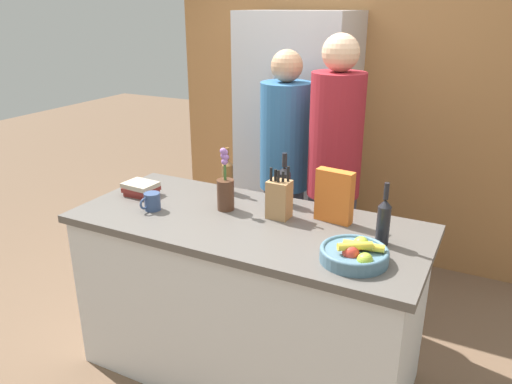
{
  "coord_description": "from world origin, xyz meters",
  "views": [
    {
      "loc": [
        1.09,
        -2.04,
        1.94
      ],
      "look_at": [
        0.0,
        0.1,
        1.04
      ],
      "focal_mm": 35.0,
      "sensor_mm": 36.0,
      "label": 1
    }
  ],
  "objects_px": {
    "bottle_wine": "(228,175)",
    "fruit_bowl": "(355,254)",
    "cereal_box": "(334,196)",
    "refrigerator": "(297,143)",
    "knife_block": "(279,199)",
    "coffee_mug": "(152,202)",
    "bottle_oil": "(284,184)",
    "person_in_blue": "(334,169)",
    "book_stack": "(141,189)",
    "bottle_vinegar": "(384,220)",
    "person_at_sink": "(285,166)",
    "flower_vase": "(225,190)"
  },
  "relations": [
    {
      "from": "bottle_wine",
      "to": "fruit_bowl",
      "type": "bearing_deg",
      "value": -28.17
    },
    {
      "from": "bottle_wine",
      "to": "cereal_box",
      "type": "bearing_deg",
      "value": -9.7
    },
    {
      "from": "refrigerator",
      "to": "cereal_box",
      "type": "bearing_deg",
      "value": -59.91
    },
    {
      "from": "knife_block",
      "to": "coffee_mug",
      "type": "relative_size",
      "value": 2.27
    },
    {
      "from": "bottle_oil",
      "to": "person_in_blue",
      "type": "height_order",
      "value": "person_in_blue"
    },
    {
      "from": "cereal_box",
      "to": "book_stack",
      "type": "relative_size",
      "value": 1.43
    },
    {
      "from": "person_in_blue",
      "to": "coffee_mug",
      "type": "bearing_deg",
      "value": -117.69
    },
    {
      "from": "fruit_bowl",
      "to": "person_in_blue",
      "type": "relative_size",
      "value": 0.16
    },
    {
      "from": "coffee_mug",
      "to": "bottle_vinegar",
      "type": "xyz_separation_m",
      "value": [
        1.18,
        0.15,
        0.07
      ]
    },
    {
      "from": "book_stack",
      "to": "bottle_oil",
      "type": "distance_m",
      "value": 0.82
    },
    {
      "from": "knife_block",
      "to": "person_at_sink",
      "type": "xyz_separation_m",
      "value": [
        -0.28,
        0.7,
        -0.06
      ]
    },
    {
      "from": "knife_block",
      "to": "refrigerator",
      "type": "bearing_deg",
      "value": 108.78
    },
    {
      "from": "coffee_mug",
      "to": "bottle_vinegar",
      "type": "distance_m",
      "value": 1.2
    },
    {
      "from": "knife_block",
      "to": "person_at_sink",
      "type": "bearing_deg",
      "value": 111.74
    },
    {
      "from": "cereal_box",
      "to": "bottle_vinegar",
      "type": "distance_m",
      "value": 0.32
    },
    {
      "from": "book_stack",
      "to": "bottle_wine",
      "type": "relative_size",
      "value": 0.7
    },
    {
      "from": "fruit_bowl",
      "to": "refrigerator",
      "type": "bearing_deg",
      "value": 120.31
    },
    {
      "from": "knife_block",
      "to": "person_in_blue",
      "type": "relative_size",
      "value": 0.15
    },
    {
      "from": "bottle_oil",
      "to": "coffee_mug",
      "type": "bearing_deg",
      "value": -146.05
    },
    {
      "from": "fruit_bowl",
      "to": "bottle_vinegar",
      "type": "bearing_deg",
      "value": 74.58
    },
    {
      "from": "book_stack",
      "to": "bottle_wine",
      "type": "height_order",
      "value": "bottle_wine"
    },
    {
      "from": "bottle_oil",
      "to": "refrigerator",
      "type": "bearing_deg",
      "value": 109.15
    },
    {
      "from": "person_at_sink",
      "to": "book_stack",
      "type": "bearing_deg",
      "value": -144.52
    },
    {
      "from": "bottle_oil",
      "to": "bottle_vinegar",
      "type": "xyz_separation_m",
      "value": [
        0.6,
        -0.24,
        0.0
      ]
    },
    {
      "from": "bottle_oil",
      "to": "bottle_vinegar",
      "type": "relative_size",
      "value": 0.98
    },
    {
      "from": "fruit_bowl",
      "to": "knife_block",
      "type": "height_order",
      "value": "knife_block"
    },
    {
      "from": "bottle_oil",
      "to": "person_at_sink",
      "type": "relative_size",
      "value": 0.17
    },
    {
      "from": "fruit_bowl",
      "to": "bottle_vinegar",
      "type": "height_order",
      "value": "bottle_vinegar"
    },
    {
      "from": "fruit_bowl",
      "to": "person_at_sink",
      "type": "distance_m",
      "value": 1.25
    },
    {
      "from": "bottle_oil",
      "to": "cereal_box",
      "type": "bearing_deg",
      "value": -17.07
    },
    {
      "from": "knife_block",
      "to": "flower_vase",
      "type": "xyz_separation_m",
      "value": [
        -0.3,
        -0.03,
        0.01
      ]
    },
    {
      "from": "refrigerator",
      "to": "fruit_bowl",
      "type": "height_order",
      "value": "refrigerator"
    },
    {
      "from": "book_stack",
      "to": "person_at_sink",
      "type": "height_order",
      "value": "person_at_sink"
    },
    {
      "from": "flower_vase",
      "to": "bottle_wine",
      "type": "xyz_separation_m",
      "value": [
        -0.12,
        0.23,
        -0.01
      ]
    },
    {
      "from": "book_stack",
      "to": "bottle_oil",
      "type": "height_order",
      "value": "bottle_oil"
    },
    {
      "from": "cereal_box",
      "to": "book_stack",
      "type": "bearing_deg",
      "value": -172.21
    },
    {
      "from": "fruit_bowl",
      "to": "person_in_blue",
      "type": "height_order",
      "value": "person_in_blue"
    },
    {
      "from": "flower_vase",
      "to": "person_at_sink",
      "type": "distance_m",
      "value": 0.74
    },
    {
      "from": "person_at_sink",
      "to": "refrigerator",
      "type": "bearing_deg",
      "value": 86.3
    },
    {
      "from": "refrigerator",
      "to": "cereal_box",
      "type": "distance_m",
      "value": 1.41
    },
    {
      "from": "person_in_blue",
      "to": "bottle_oil",
      "type": "bearing_deg",
      "value": -95.21
    },
    {
      "from": "person_at_sink",
      "to": "knife_block",
      "type": "bearing_deg",
      "value": -87.09
    },
    {
      "from": "cereal_box",
      "to": "coffee_mug",
      "type": "xyz_separation_m",
      "value": [
        -0.9,
        -0.3,
        -0.09
      ]
    },
    {
      "from": "cereal_box",
      "to": "bottle_oil",
      "type": "height_order",
      "value": "bottle_oil"
    },
    {
      "from": "bottle_oil",
      "to": "bottle_vinegar",
      "type": "bearing_deg",
      "value": -22.07
    },
    {
      "from": "cereal_box",
      "to": "person_at_sink",
      "type": "bearing_deg",
      "value": 131.15
    },
    {
      "from": "coffee_mug",
      "to": "bottle_wine",
      "type": "relative_size",
      "value": 0.45
    },
    {
      "from": "knife_block",
      "to": "person_in_blue",
      "type": "xyz_separation_m",
      "value": [
        0.09,
        0.58,
        0.01
      ]
    },
    {
      "from": "fruit_bowl",
      "to": "flower_vase",
      "type": "xyz_separation_m",
      "value": [
        -0.78,
        0.25,
        0.07
      ]
    },
    {
      "from": "person_at_sink",
      "to": "fruit_bowl",
      "type": "bearing_deg",
      "value": -71.13
    }
  ]
}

